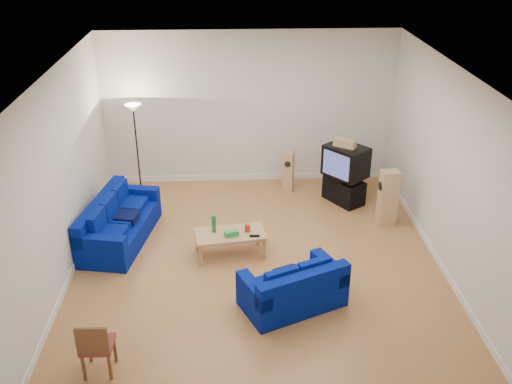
{
  "coord_description": "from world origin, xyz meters",
  "views": [
    {
      "loc": [
        -0.41,
        -7.99,
        5.27
      ],
      "look_at": [
        0.0,
        0.4,
        1.1
      ],
      "focal_mm": 40.0,
      "sensor_mm": 36.0,
      "label": 1
    }
  ],
  "objects_px": {
    "sofa_loveseat": "(294,291)",
    "coffee_table": "(230,236)",
    "tv_stand": "(344,190)",
    "television": "(346,161)",
    "sofa_three_seat": "(117,226)"
  },
  "relations": [
    {
      "from": "sofa_three_seat",
      "to": "television",
      "type": "xyz_separation_m",
      "value": [
        4.25,
        1.27,
        0.59
      ]
    },
    {
      "from": "coffee_table",
      "to": "television",
      "type": "height_order",
      "value": "television"
    },
    {
      "from": "sofa_loveseat",
      "to": "tv_stand",
      "type": "relative_size",
      "value": 2.07
    },
    {
      "from": "sofa_loveseat",
      "to": "coffee_table",
      "type": "xyz_separation_m",
      "value": [
        -0.92,
        1.46,
        0.09
      ]
    },
    {
      "from": "sofa_three_seat",
      "to": "television",
      "type": "distance_m",
      "value": 4.48
    },
    {
      "from": "sofa_loveseat",
      "to": "television",
      "type": "distance_m",
      "value": 3.63
    },
    {
      "from": "sofa_loveseat",
      "to": "coffee_table",
      "type": "distance_m",
      "value": 1.72
    },
    {
      "from": "sofa_loveseat",
      "to": "coffee_table",
      "type": "height_order",
      "value": "sofa_loveseat"
    },
    {
      "from": "coffee_table",
      "to": "television",
      "type": "distance_m",
      "value": 2.98
    },
    {
      "from": "sofa_three_seat",
      "to": "tv_stand",
      "type": "height_order",
      "value": "sofa_three_seat"
    },
    {
      "from": "sofa_loveseat",
      "to": "tv_stand",
      "type": "bearing_deg",
      "value": 43.85
    },
    {
      "from": "sofa_three_seat",
      "to": "tv_stand",
      "type": "xyz_separation_m",
      "value": [
        4.27,
        1.3,
        -0.04
      ]
    },
    {
      "from": "sofa_three_seat",
      "to": "television",
      "type": "relative_size",
      "value": 2.22
    },
    {
      "from": "sofa_loveseat",
      "to": "coffee_table",
      "type": "relative_size",
      "value": 1.35
    },
    {
      "from": "coffee_table",
      "to": "television",
      "type": "xyz_separation_m",
      "value": [
        2.27,
        1.85,
        0.52
      ]
    }
  ]
}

